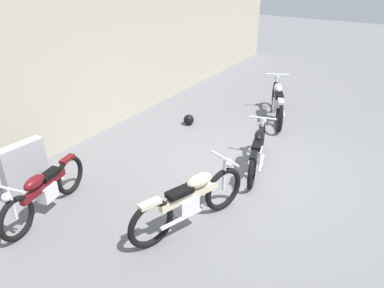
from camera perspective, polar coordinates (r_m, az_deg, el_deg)
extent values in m
plane|color=slate|center=(7.41, 8.00, -3.68)|extent=(40.00, 40.00, 0.00)
cube|color=#B2A893|center=(8.81, -14.52, 12.97)|extent=(18.00, 0.30, 3.48)
cube|color=#9E9EA3|center=(6.89, -24.26, -3.76)|extent=(0.77, 0.26, 1.00)
sphere|color=black|center=(9.17, -0.51, 3.75)|extent=(0.26, 0.26, 0.26)
torus|color=black|center=(6.06, 4.84, -6.93)|extent=(0.74, 0.33, 0.75)
torus|color=black|center=(5.37, -6.29, -12.13)|extent=(0.74, 0.33, 0.75)
cube|color=silver|center=(5.65, -0.76, -9.44)|extent=(0.38, 0.30, 0.29)
cube|color=beige|center=(5.58, -0.35, -7.88)|extent=(1.03, 0.44, 0.12)
ellipsoid|color=beige|center=(5.57, 1.15, -5.63)|extent=(0.50, 0.34, 0.21)
cube|color=black|center=(5.41, -1.90, -7.42)|extent=(0.45, 0.31, 0.08)
cube|color=beige|center=(5.16, -6.48, -9.11)|extent=(0.35, 0.22, 0.06)
cylinder|color=silver|center=(5.91, 4.95, -4.65)|extent=(0.06, 0.06, 0.57)
cylinder|color=silver|center=(5.77, 5.06, -2.25)|extent=(0.23, 0.58, 0.04)
sphere|color=silver|center=(5.87, 5.60, -2.88)|extent=(0.14, 0.14, 0.14)
cylinder|color=silver|center=(5.51, -1.66, -11.43)|extent=(0.70, 0.29, 0.06)
torus|color=black|center=(10.29, 12.62, 7.27)|extent=(0.74, 0.41, 0.77)
torus|color=black|center=(8.96, 13.27, 4.20)|extent=(0.74, 0.41, 0.77)
cube|color=silver|center=(9.56, 12.96, 5.85)|extent=(0.40, 0.33, 0.30)
cube|color=#ADADB2|center=(9.56, 13.04, 6.91)|extent=(1.03, 0.55, 0.13)
ellipsoid|color=#ADADB2|center=(9.67, 13.07, 8.35)|extent=(0.51, 0.39, 0.21)
cube|color=black|center=(9.33, 13.22, 7.30)|extent=(0.46, 0.35, 0.08)
cube|color=#ADADB2|center=(8.83, 13.52, 6.36)|extent=(0.36, 0.26, 0.06)
cylinder|color=silver|center=(10.20, 12.79, 8.80)|extent=(0.06, 0.06, 0.58)
cylinder|color=silver|center=(10.11, 12.96, 10.37)|extent=(0.29, 0.57, 0.04)
sphere|color=silver|center=(10.22, 12.86, 9.94)|extent=(0.15, 0.15, 0.15)
cylinder|color=silver|center=(9.41, 13.79, 4.91)|extent=(0.70, 0.37, 0.06)
torus|color=black|center=(6.05, -25.32, -10.29)|extent=(0.69, 0.23, 0.69)
torus|color=black|center=(6.81, -18.23, -4.54)|extent=(0.69, 0.23, 0.69)
cube|color=silver|center=(6.43, -21.31, -6.90)|extent=(0.33, 0.25, 0.26)
cube|color=#590F14|center=(6.32, -21.80, -5.98)|extent=(0.96, 0.30, 0.11)
ellipsoid|color=#590F14|center=(6.14, -23.05, -5.43)|extent=(0.44, 0.27, 0.19)
cube|color=black|center=(6.37, -21.04, -4.31)|extent=(0.40, 0.25, 0.08)
cube|color=#590F14|center=(6.66, -18.62, -2.19)|extent=(0.32, 0.17, 0.06)
cylinder|color=silver|center=(5.91, -25.81, -8.28)|extent=(0.05, 0.05, 0.52)
cylinder|color=silver|center=(5.78, -26.32, -6.17)|extent=(0.15, 0.54, 0.03)
sphere|color=silver|center=(5.79, -26.64, -7.32)|extent=(0.13, 0.13, 0.13)
cylinder|color=silver|center=(6.65, -20.96, -6.34)|extent=(0.65, 0.20, 0.06)
torus|color=black|center=(7.78, 10.54, 0.51)|extent=(0.67, 0.26, 0.67)
torus|color=black|center=(6.69, 9.21, -4.07)|extent=(0.67, 0.26, 0.67)
cube|color=silver|center=(7.18, 9.89, -1.65)|extent=(0.33, 0.26, 0.26)
cube|color=black|center=(7.15, 10.03, -0.44)|extent=(0.94, 0.34, 0.11)
ellipsoid|color=black|center=(7.23, 10.31, 1.32)|extent=(0.44, 0.29, 0.18)
cube|color=black|center=(6.95, 9.93, -0.17)|extent=(0.40, 0.26, 0.07)
cube|color=black|center=(6.53, 9.41, -1.71)|extent=(0.31, 0.19, 0.06)
cylinder|color=silver|center=(7.67, 10.69, 2.20)|extent=(0.05, 0.05, 0.51)
cylinder|color=silver|center=(7.57, 10.86, 3.95)|extent=(0.18, 0.53, 0.03)
sphere|color=silver|center=(7.68, 10.86, 3.52)|extent=(0.13, 0.13, 0.13)
cylinder|color=silver|center=(7.04, 10.54, -2.92)|extent=(0.64, 0.23, 0.06)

